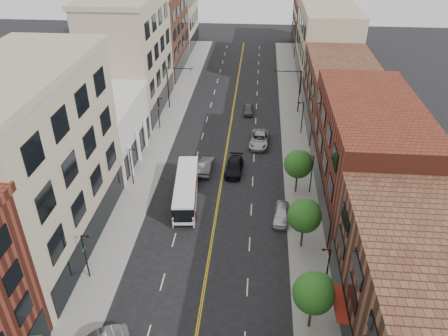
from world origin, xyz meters
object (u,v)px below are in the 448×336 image
(car_lane_a, at_px, (234,167))
(car_lane_c, at_px, (248,109))
(city_bus, at_px, (186,189))
(car_lane_behind, at_px, (206,166))
(car_lane_b, at_px, (259,139))
(car_parked_far, at_px, (282,214))

(car_lane_a, height_order, car_lane_c, car_lane_a)
(city_bus, height_order, car_lane_c, city_bus)
(car_lane_behind, bearing_deg, city_bus, 79.73)
(city_bus, xyz_separation_m, car_lane_c, (6.46, 25.71, -0.97))
(car_lane_behind, xyz_separation_m, car_lane_a, (3.79, 0.09, -0.04))
(car_lane_b, bearing_deg, car_lane_behind, -126.13)
(city_bus, distance_m, car_parked_far, 11.57)
(city_bus, bearing_deg, car_lane_b, 54.75)
(car_lane_a, xyz_separation_m, car_lane_b, (3.19, 7.97, 0.06))
(car_lane_behind, distance_m, car_lane_c, 19.62)
(car_parked_far, distance_m, car_lane_c, 28.95)
(car_parked_far, bearing_deg, car_lane_a, 127.26)
(city_bus, distance_m, car_lane_b, 17.06)
(car_lane_c, bearing_deg, car_lane_behind, -105.00)
(city_bus, xyz_separation_m, car_lane_b, (8.47, 14.79, -0.83))
(city_bus, distance_m, car_lane_c, 26.53)
(car_lane_behind, distance_m, car_lane_b, 10.66)
(car_lane_behind, relative_size, car_lane_b, 0.82)
(car_parked_far, relative_size, car_lane_c, 1.09)
(car_lane_behind, distance_m, car_lane_a, 3.79)
(car_lane_a, distance_m, car_lane_c, 18.92)
(city_bus, relative_size, car_lane_b, 1.89)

